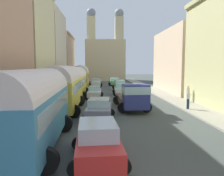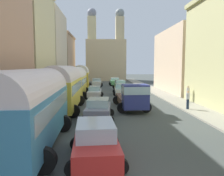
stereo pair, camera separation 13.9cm
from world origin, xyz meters
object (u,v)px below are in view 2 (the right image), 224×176
parked_bus_2 (75,81)px  car_0 (121,89)px  car_3 (96,142)px  car_5 (95,92)px  car_1 (120,85)px  pedestrian_1 (188,99)px  parked_bus_0 (31,105)px  car_6 (97,82)px  pedestrian_0 (188,93)px  parked_bus_1 (63,86)px  car_2 (115,82)px  cargo_truck_0 (132,97)px  car_4 (98,109)px  parked_bus_3 (82,76)px

parked_bus_2 → car_0: (6.08, 1.98, -1.36)m
car_3 → car_5: bearing=91.9°
car_1 → pedestrian_1: 18.91m
car_0 → pedestrian_1: (4.98, -11.33, 0.26)m
parked_bus_2 → car_1: bearing=54.1°
parked_bus_0 → car_6: parked_bus_0 is taller
pedestrian_0 → car_5: bearing=156.7°
car_3 → pedestrian_1: pedestrian_1 is taller
car_0 → car_1: 7.04m
parked_bus_1 → pedestrian_1: parked_bus_1 is taller
pedestrian_0 → car_6: bearing=116.5°
car_2 → parked_bus_2: bearing=-110.2°
cargo_truck_0 → car_3: 11.10m
car_0 → pedestrian_1: size_ratio=2.24×
car_3 → pedestrian_0: pedestrian_0 is taller
car_3 → pedestrian_1: 12.95m
parked_bus_0 → car_2: parked_bus_0 is taller
car_2 → car_4: bearing=-95.8°
parked_bus_3 → car_0: parked_bus_3 is taller
car_5 → pedestrian_1: (8.57, -8.30, 0.27)m
parked_bus_2 → car_2: 17.70m
parked_bus_0 → car_6: size_ratio=2.09×
pedestrian_0 → parked_bus_0: bearing=-135.1°
parked_bus_1 → car_3: (3.09, -10.56, -1.39)m
car_2 → car_3: (-3.00, -36.13, 0.02)m
parked_bus_3 → car_5: 10.47m
cargo_truck_0 → pedestrian_1: bearing=-5.4°
pedestrian_0 → pedestrian_1: size_ratio=1.06×
parked_bus_0 → cargo_truck_0: size_ratio=1.21×
car_5 → car_4: bearing=-86.9°
car_5 → parked_bus_1: bearing=-107.4°
car_6 → car_0: bearing=-74.4°
car_0 → pedestrian_1: bearing=-66.3°
car_1 → pedestrian_0: size_ratio=2.04×
parked_bus_1 → parked_bus_3: size_ratio=0.94×
pedestrian_1 → cargo_truck_0: bearing=174.6°
parked_bus_3 → car_5: (2.49, -10.05, -1.54)m
parked_bus_3 → car_3: (3.09, -28.56, -1.47)m
car_1 → car_4: bearing=-99.0°
car_1 → parked_bus_2: bearing=-125.9°
car_2 → car_4: car_4 is taller
parked_bus_2 → car_2: (6.08, 16.57, -1.32)m
parked_bus_1 → car_3: parked_bus_1 is taller
cargo_truck_0 → car_6: 24.23m
car_0 → pedestrian_0: 9.88m
car_3 → pedestrian_0: bearing=56.0°
car_0 → car_2: size_ratio=0.96×
parked_bus_3 → pedestrian_1: bearing=-58.9°
parked_bus_0 → car_6: (2.43, 33.07, -1.33)m
parked_bus_2 → cargo_truck_0: parked_bus_2 is taller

